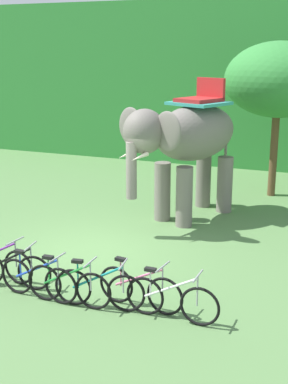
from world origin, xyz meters
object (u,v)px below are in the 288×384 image
at_px(bike_green, 68,285).
at_px(bike_white, 172,300).
at_px(elephant, 188,139).
at_px(bike_black, 10,269).
at_px(bike_pink, 140,289).
at_px(bike_blue, 38,279).
at_px(tree_far_left, 279,80).
at_px(bike_teal, 99,289).

xyz_separation_m(bike_green, bike_white, (1.93, 0.17, 0.00)).
xyz_separation_m(elephant, bike_white, (1.46, -5.52, -1.82)).
xyz_separation_m(elephant, bike_black, (-1.88, -5.47, -1.82)).
relative_size(bike_green, bike_pink, 1.00).
height_order(elephant, bike_white, elephant).
bearing_deg(bike_blue, bike_green, -0.73).
relative_size(bike_green, bike_white, 1.00).
xyz_separation_m(tree_far_left, bike_white, (-0.37, -8.77, -3.24)).
bearing_deg(bike_white, bike_green, -175.04).
relative_size(bike_teal, bike_white, 0.99).
height_order(tree_far_left, bike_pink, tree_far_left).
relative_size(tree_far_left, bike_teal, 2.81).
relative_size(tree_far_left, bike_blue, 2.79).
bearing_deg(elephant, bike_pink, -81.51).
height_order(bike_blue, bike_teal, same).
height_order(bike_green, bike_teal, same).
height_order(elephant, bike_pink, elephant).
distance_m(bike_green, bike_teal, 0.59).
height_order(tree_far_left, bike_teal, tree_far_left).
bearing_deg(bike_black, elephant, 71.01).
xyz_separation_m(tree_far_left, bike_pink, (-1.04, -8.58, -3.24)).
xyz_separation_m(bike_black, bike_white, (3.35, -0.05, 0.00)).
height_order(bike_green, bike_pink, same).
relative_size(tree_far_left, bike_pink, 2.80).
bearing_deg(bike_white, bike_pink, 164.42).
height_order(bike_teal, bike_pink, same).
bearing_deg(bike_black, tree_far_left, 66.93).
distance_m(bike_teal, bike_pink, 0.73).
bearing_deg(tree_far_left, bike_green, -104.41).
distance_m(tree_far_left, bike_black, 10.01).
distance_m(bike_black, bike_green, 1.43).
bearing_deg(bike_teal, bike_pink, 21.75).
height_order(bike_black, bike_white, same).
relative_size(bike_teal, bike_pink, 1.00).
relative_size(bike_blue, bike_green, 1.00).
bearing_deg(bike_green, bike_teal, 8.07).
height_order(bike_teal, bike_white, same).
bearing_deg(bike_pink, bike_blue, -169.75).
relative_size(elephant, bike_blue, 2.45).
bearing_deg(tree_far_left, bike_blue, -108.26).
bearing_deg(bike_black, bike_teal, -3.89).
relative_size(bike_black, bike_teal, 1.00).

